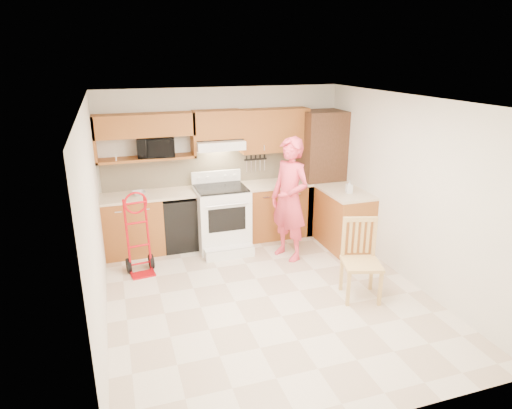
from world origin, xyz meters
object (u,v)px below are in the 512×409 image
range (223,213)px  dining_chair (362,261)px  microwave (156,147)px  hand_truck (139,238)px  person (290,199)px

range → dining_chair: (1.29, -2.07, -0.08)m
microwave → hand_truck: size_ratio=0.51×
microwave → person: (1.80, -1.05, -0.71)m
microwave → person: bearing=-23.3°
person → dining_chair: 1.54m
person → hand_truck: size_ratio=1.70×
person → hand_truck: 2.25m
range → hand_truck: range is taller
range → hand_truck: bearing=-159.5°
hand_truck → dining_chair: size_ratio=1.07×
range → microwave: bearing=156.2°
microwave → range: bearing=-16.9°
microwave → dining_chair: bearing=-41.3°
hand_truck → dining_chair: hand_truck is taller
dining_chair → range: bearing=138.0°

